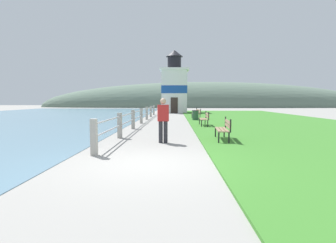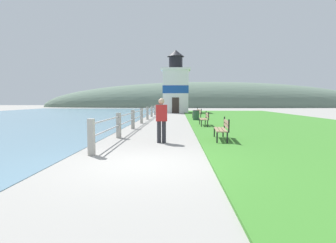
# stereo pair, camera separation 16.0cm
# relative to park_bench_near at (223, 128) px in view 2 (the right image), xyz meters

# --- Properties ---
(ground_plane) EXTENTS (160.00, 160.00, 0.00)m
(ground_plane) POSITION_rel_park_bench_near_xyz_m (-2.71, -3.83, -0.54)
(ground_plane) COLOR gray
(grass_verge) EXTENTS (12.00, 40.06, 0.06)m
(grass_verge) POSITION_rel_park_bench_near_xyz_m (5.04, 9.53, -0.51)
(grass_verge) COLOR #387528
(grass_verge) RESTS_ON ground_plane
(seawall_railing) EXTENTS (0.18, 21.88, 1.09)m
(seawall_railing) POSITION_rel_park_bench_near_xyz_m (-4.36, 8.02, 0.08)
(seawall_railing) COLOR #A8A399
(seawall_railing) RESTS_ON ground_plane
(park_bench_near) EXTENTS (0.60, 1.71, 0.94)m
(park_bench_near) POSITION_rel_park_bench_near_xyz_m (0.00, 0.00, 0.00)
(park_bench_near) COLOR #846B51
(park_bench_near) RESTS_ON ground_plane
(park_bench_midway) EXTENTS (0.50, 1.65, 0.94)m
(park_bench_midway) POSITION_rel_park_bench_near_xyz_m (-0.10, 5.93, -0.00)
(park_bench_midway) COLOR #846B51
(park_bench_midway) RESTS_ON ground_plane
(park_bench_far) EXTENTS (0.66, 1.87, 0.94)m
(park_bench_far) POSITION_rel_park_bench_near_xyz_m (-0.07, 12.30, 0.00)
(park_bench_far) COLOR #846B51
(park_bench_far) RESTS_ON ground_plane
(lighthouse) EXTENTS (3.76, 3.76, 8.23)m
(lighthouse) POSITION_rel_park_bench_near_xyz_m (-2.07, 24.52, 2.88)
(lighthouse) COLOR white
(lighthouse) RESTS_ON ground_plane
(person_strolling) EXTENTS (0.45, 0.28, 1.71)m
(person_strolling) POSITION_rel_park_bench_near_xyz_m (-2.42, -0.47, 0.39)
(person_strolling) COLOR #28282D
(person_strolling) RESTS_ON ground_plane
(trash_bin) EXTENTS (0.54, 0.54, 0.84)m
(trash_bin) POSITION_rel_park_bench_near_xyz_m (-0.33, 10.55, -0.11)
(trash_bin) COLOR #2D5138
(trash_bin) RESTS_ON ground_plane
(distant_hillside) EXTENTS (80.00, 16.00, 12.00)m
(distant_hillside) POSITION_rel_park_bench_near_xyz_m (5.29, 52.88, -0.54)
(distant_hillside) COLOR #566B5B
(distant_hillside) RESTS_ON ground_plane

